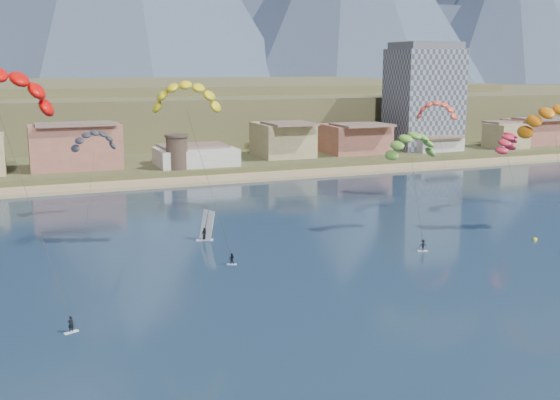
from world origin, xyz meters
name	(u,v)px	position (x,y,z in m)	size (l,w,h in m)	color
ground	(409,373)	(0.00, 0.00, 0.00)	(2400.00, 2400.00, 0.00)	black
beach	(164,183)	(0.00, 106.00, 0.25)	(2200.00, 12.00, 0.90)	tan
land	(53,97)	(0.00, 560.00, 0.00)	(2200.00, 900.00, 4.00)	brown
foothills	(153,109)	(22.39, 232.47, 9.08)	(940.00, 210.00, 18.00)	brown
apartment_tower	(424,97)	(85.00, 128.00, 17.82)	(20.00, 16.00, 32.00)	gray
watchtower	(177,152)	(5.00, 114.00, 6.37)	(5.82, 5.82, 8.60)	#47382D
kitesurfer_yellow	(186,92)	(-8.03, 48.96, 23.44)	(11.31, 15.05, 26.63)	silver
kitesurfer_orange	(557,116)	(50.04, 36.79, 19.18)	(14.67, 17.00, 23.89)	silver
kitesurfer_green	(412,142)	(28.16, 44.98, 15.08)	(10.24, 13.88, 18.96)	silver
distant_kite_dark	(94,137)	(-18.68, 75.75, 14.67)	(8.95, 6.54, 17.59)	#262626
distant_kite_orange	(437,107)	(50.39, 70.70, 18.74)	(8.60, 8.44, 21.47)	#262626
distant_kite_red	(507,139)	(53.61, 52.52, 13.78)	(8.69, 7.93, 16.80)	#262626
windsurfer	(206,231)	(-4.69, 52.32, 1.51)	(2.78, 3.07, 4.77)	silver
buoy	(535,240)	(43.98, 32.97, 0.12)	(0.70, 0.70, 0.70)	yellow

